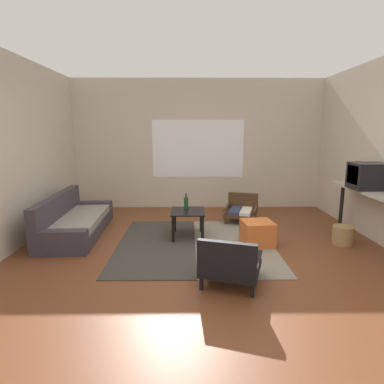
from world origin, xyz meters
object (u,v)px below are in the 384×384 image
object	(u,v)px
couch	(74,222)
glass_bottle	(186,202)
ottoman_orange	(257,233)
wicker_basket	(343,235)
crt_television	(369,176)
armchair_by_window	(242,209)
console_shelf	(365,195)
armchair_striped_foreground	(230,264)
coffee_table	(188,216)
clay_vase	(357,177)

from	to	relation	value
couch	glass_bottle	world-z (taller)	glass_bottle
glass_bottle	ottoman_orange	bearing A→B (deg)	-25.54
ottoman_orange	wicker_basket	bearing A→B (deg)	0.89
crt_television	couch	bearing A→B (deg)	173.73
couch	armchair_by_window	distance (m)	2.91
console_shelf	glass_bottle	world-z (taller)	console_shelf
glass_bottle	armchair_striped_foreground	bearing A→B (deg)	-74.48
armchair_by_window	coffee_table	bearing A→B (deg)	-137.86
couch	crt_television	bearing A→B (deg)	-6.27
coffee_table	clay_vase	xyz separation A→B (m)	(2.59, 0.01, 0.62)
couch	glass_bottle	bearing A→B (deg)	-0.58
armchair_striped_foreground	glass_bottle	bearing A→B (deg)	105.52
armchair_striped_foreground	ottoman_orange	bearing A→B (deg)	65.74
ottoman_orange	crt_television	bearing A→B (deg)	1.12
armchair_striped_foreground	ottoman_orange	xyz separation A→B (m)	(0.56, 1.24, -0.07)
crt_television	wicker_basket	size ratio (longest dim) A/B	1.67
couch	glass_bottle	xyz separation A→B (m)	(1.80, -0.02, 0.32)
crt_television	armchair_by_window	bearing A→B (deg)	142.69
armchair_by_window	crt_television	size ratio (longest dim) A/B	1.47
couch	clay_vase	size ratio (longest dim) A/B	5.37
couch	coffee_table	world-z (taller)	couch
armchair_by_window	wicker_basket	bearing A→B (deg)	-43.55
coffee_table	armchair_by_window	bearing A→B (deg)	42.14
console_shelf	wicker_basket	size ratio (longest dim) A/B	5.00
armchair_by_window	armchair_striped_foreground	world-z (taller)	armchair_striped_foreground
ottoman_orange	console_shelf	distance (m)	1.67
armchair_by_window	console_shelf	xyz separation A→B (m)	(1.60, -1.16, 0.49)
armchair_by_window	clay_vase	distance (m)	1.97
clay_vase	wicker_basket	size ratio (longest dim) A/B	1.26
armchair_striped_foreground	clay_vase	world-z (taller)	clay_vase
crt_television	clay_vase	xyz separation A→B (m)	(0.00, 0.34, -0.06)
coffee_table	clay_vase	distance (m)	2.66
armchair_by_window	ottoman_orange	size ratio (longest dim) A/B	1.68
armchair_striped_foreground	crt_television	bearing A→B (deg)	30.83
armchair_striped_foreground	wicker_basket	size ratio (longest dim) A/B	2.63
armchair_by_window	console_shelf	world-z (taller)	console_shelf
console_shelf	glass_bottle	size ratio (longest dim) A/B	5.98
crt_television	ottoman_orange	bearing A→B (deg)	-178.88
armchair_by_window	armchair_striped_foreground	bearing A→B (deg)	-102.01
armchair_by_window	ottoman_orange	xyz separation A→B (m)	(0.03, -1.25, -0.05)
console_shelf	crt_television	size ratio (longest dim) A/B	3.00
glass_bottle	coffee_table	bearing A→B (deg)	-78.87
wicker_basket	coffee_table	bearing A→B (deg)	171.54
couch	console_shelf	size ratio (longest dim) A/B	1.35
armchair_striped_foreground	glass_bottle	xyz separation A→B (m)	(-0.48, 1.74, 0.28)
console_shelf	wicker_basket	xyz separation A→B (m)	(-0.31, -0.07, -0.58)
armchair_by_window	glass_bottle	xyz separation A→B (m)	(-1.01, -0.75, 0.30)
couch	armchair_striped_foreground	distance (m)	2.88
coffee_table	ottoman_orange	world-z (taller)	coffee_table
armchair_by_window	clay_vase	xyz separation A→B (m)	(1.60, -0.88, 0.73)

